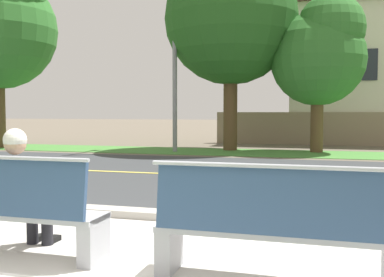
% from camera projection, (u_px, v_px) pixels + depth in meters
% --- Properties ---
extents(ground_plane, '(140.00, 140.00, 0.00)m').
position_uv_depth(ground_plane, '(252.00, 169.00, 11.29)').
color(ground_plane, '#665B4C').
extents(sidewalk_pavement, '(44.00, 3.60, 0.01)m').
position_uv_depth(sidewalk_pavement, '(125.00, 272.00, 3.99)').
color(sidewalk_pavement, beige).
rests_on(sidewalk_pavement, ground_plane).
extents(curb_edge, '(44.00, 0.30, 0.11)m').
position_uv_depth(curb_edge, '(188.00, 217.00, 5.86)').
color(curb_edge, '#ADA89E').
rests_on(curb_edge, ground_plane).
extents(street_asphalt, '(52.00, 8.00, 0.01)m').
position_uv_depth(street_asphalt, '(242.00, 177.00, 9.85)').
color(street_asphalt, '#383A3D').
rests_on(street_asphalt, ground_plane).
extents(road_centre_line, '(48.00, 0.14, 0.01)m').
position_uv_depth(road_centre_line, '(242.00, 177.00, 9.85)').
color(road_centre_line, '#E0CC4C').
rests_on(road_centre_line, ground_plane).
extents(far_verge_grass, '(48.00, 2.80, 0.02)m').
position_uv_depth(far_verge_grass, '(271.00, 153.00, 15.50)').
color(far_verge_grass, '#478438').
rests_on(far_verge_grass, ground_plane).
extents(bench_left, '(1.97, 0.48, 1.01)m').
position_uv_depth(bench_left, '(4.00, 210.00, 4.37)').
color(bench_left, '#9EA0A8').
rests_on(bench_left, ground_plane).
extents(bench_right, '(1.97, 0.48, 1.01)m').
position_uv_depth(bench_right, '(274.00, 229.00, 3.67)').
color(bench_right, '#9EA0A8').
rests_on(bench_right, ground_plane).
extents(seated_person_grey, '(0.52, 0.68, 1.25)m').
position_uv_depth(seated_person_grey, '(22.00, 186.00, 4.50)').
color(seated_person_grey, black).
rests_on(seated_person_grey, ground_plane).
extents(streetlamp, '(0.24, 2.10, 7.82)m').
position_uv_depth(streetlamp, '(176.00, 26.00, 15.93)').
color(streetlamp, gray).
rests_on(streetlamp, ground_plane).
extents(shade_tree_left, '(4.79, 4.79, 7.90)m').
position_uv_depth(shade_tree_left, '(235.00, 8.00, 16.22)').
color(shade_tree_left, brown).
rests_on(shade_tree_left, ground_plane).
extents(shade_tree_centre, '(3.25, 3.25, 5.36)m').
position_uv_depth(shade_tree_centre, '(321.00, 51.00, 15.53)').
color(shade_tree_centre, brown).
rests_on(shade_tree_centre, ground_plane).
extents(garden_wall, '(13.00, 0.36, 1.40)m').
position_uv_depth(garden_wall, '(371.00, 129.00, 18.86)').
color(garden_wall, gray).
rests_on(garden_wall, ground_plane).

